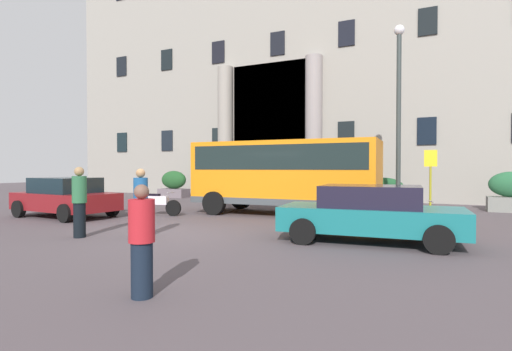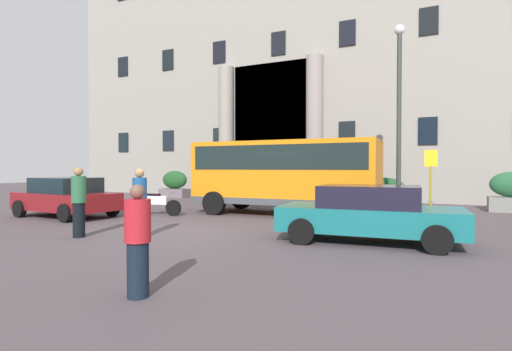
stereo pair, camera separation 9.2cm
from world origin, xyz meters
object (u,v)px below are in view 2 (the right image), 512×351
object	(u,v)px
parked_coupe_end	(66,197)
pedestrian_man_red_shirt	(140,203)
orange_minibus	(285,171)
hedge_planter_entrance_left	(244,189)
motorcycle_far_end	(157,203)
hedge_planter_far_east	(385,192)
motorcycle_near_kerb	(407,217)
bus_stop_sign	(431,176)
lamppost_plaza_centre	(399,104)
hedge_planter_far_west	(175,185)
pedestrian_woman_with_bag	(138,241)
parked_hatchback_near	(369,213)
scooter_by_planter	(75,199)
pedestrian_man_crossing	(79,201)

from	to	relation	value
parked_coupe_end	pedestrian_man_red_shirt	size ratio (longest dim) A/B	2.28
orange_minibus	parked_coupe_end	world-z (taller)	orange_minibus
hedge_planter_entrance_left	motorcycle_far_end	distance (m)	7.52
hedge_planter_far_east	motorcycle_near_kerb	xyz separation A→B (m)	(1.62, -7.81, -0.19)
bus_stop_sign	pedestrian_man_red_shirt	world-z (taller)	bus_stop_sign
bus_stop_sign	lamppost_plaza_centre	size ratio (longest dim) A/B	0.33
hedge_planter_far_east	bus_stop_sign	bearing A→B (deg)	-61.30
hedge_planter_entrance_left	motorcycle_far_end	world-z (taller)	hedge_planter_entrance_left
hedge_planter_far_east	motorcycle_far_end	world-z (taller)	hedge_planter_far_east
hedge_planter_far_west	lamppost_plaza_centre	size ratio (longest dim) A/B	0.24
orange_minibus	pedestrian_woman_with_bag	size ratio (longest dim) A/B	4.50
hedge_planter_far_west	motorcycle_far_end	bearing A→B (deg)	-56.82
orange_minibus	parked_coupe_end	bearing A→B (deg)	-151.31
bus_stop_sign	parked_coupe_end	world-z (taller)	bus_stop_sign
motorcycle_near_kerb	bus_stop_sign	bearing A→B (deg)	67.73
hedge_planter_far_east	lamppost_plaza_centre	size ratio (longest dim) A/B	0.26
orange_minibus	bus_stop_sign	size ratio (longest dim) A/B	2.89
parked_hatchback_near	pedestrian_man_red_shirt	world-z (taller)	pedestrian_man_red_shirt
scooter_by_planter	motorcycle_far_end	distance (m)	4.64
hedge_planter_entrance_left	hedge_planter_far_west	world-z (taller)	hedge_planter_far_west
orange_minibus	scooter_by_planter	world-z (taller)	orange_minibus
bus_stop_sign	pedestrian_man_crossing	world-z (taller)	bus_stop_sign
hedge_planter_far_east	motorcycle_far_end	size ratio (longest dim) A/B	0.99
hedge_planter_entrance_left	pedestrian_woman_with_bag	world-z (taller)	pedestrian_woman_with_bag
hedge_planter_entrance_left	parked_hatchback_near	xyz separation A→B (m)	(8.33, -9.51, 0.09)
hedge_planter_entrance_left	pedestrian_man_red_shirt	xyz separation A→B (m)	(2.90, -11.45, 0.28)
orange_minibus	hedge_planter_entrance_left	bearing A→B (deg)	128.93
hedge_planter_entrance_left	scooter_by_planter	world-z (taller)	hedge_planter_entrance_left
hedge_planter_entrance_left	pedestrian_man_red_shirt	size ratio (longest dim) A/B	0.79
hedge_planter_entrance_left	lamppost_plaza_centre	world-z (taller)	lamppost_plaza_centre
motorcycle_near_kerb	scooter_by_planter	bearing A→B (deg)	163.36
hedge_planter_far_east	lamppost_plaza_centre	bearing A→B (deg)	-73.71
motorcycle_near_kerb	pedestrian_man_red_shirt	world-z (taller)	pedestrian_man_red_shirt
hedge_planter_far_east	hedge_planter_far_west	xyz separation A→B (m)	(-12.31, 0.00, 0.14)
bus_stop_sign	hedge_planter_far_west	world-z (taller)	bus_stop_sign
orange_minibus	motorcycle_near_kerb	size ratio (longest dim) A/B	3.75
motorcycle_near_kerb	pedestrian_man_crossing	distance (m)	8.84
scooter_by_planter	lamppost_plaza_centre	size ratio (longest dim) A/B	0.26
orange_minibus	hedge_planter_far_west	distance (m)	10.75
bus_stop_sign	hedge_planter_far_east	distance (m)	4.46
parked_hatchback_near	motorcycle_near_kerb	size ratio (longest dim) A/B	2.32
pedestrian_woman_with_bag	parked_coupe_end	bearing A→B (deg)	174.57
scooter_by_planter	pedestrian_woman_with_bag	bearing A→B (deg)	-22.95
scooter_by_planter	pedestrian_man_crossing	world-z (taller)	pedestrian_man_crossing
hedge_planter_entrance_left	motorcycle_near_kerb	bearing A→B (deg)	-40.24
pedestrian_man_red_shirt	motorcycle_near_kerb	bearing A→B (deg)	114.18
scooter_by_planter	motorcycle_far_end	world-z (taller)	same
pedestrian_man_crossing	lamppost_plaza_centre	bearing A→B (deg)	-29.67
hedge_planter_far_west	orange_minibus	bearing A→B (deg)	-29.63
orange_minibus	parked_hatchback_near	distance (m)	5.91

